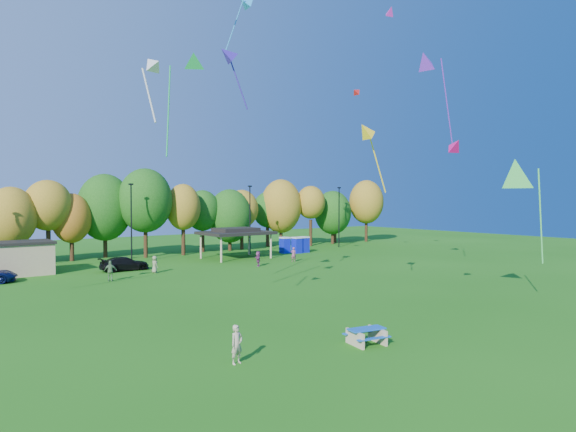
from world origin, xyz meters
TOP-DOWN VIEW (x-y plane):
  - ground at (0.00, 0.00)m, footprint 160.00×160.00m
  - tree_line at (-1.03, 45.51)m, footprint 93.57×10.55m
  - lamp_posts at (2.00, 40.00)m, footprint 64.50×0.25m
  - utility_building at (-10.00, 38.00)m, footprint 6.30×4.30m
  - pavilion at (14.00, 37.00)m, footprint 8.20×6.20m
  - porta_potties at (23.72, 37.58)m, footprint 3.75×2.16m
  - picnic_table at (-0.15, 1.10)m, footprint 2.19×1.93m
  - kite_flyer at (-7.00, 2.46)m, footprint 0.71×0.54m
  - car_d at (-0.69, 34.71)m, footprint 4.92×2.00m
  - far_person_0 at (17.68, 30.17)m, footprint 0.73×0.62m
  - far_person_1 at (1.09, 31.24)m, footprint 0.64×0.90m
  - far_person_2 at (-4.03, 28.86)m, footprint 1.18×0.83m
  - far_person_3 at (12.10, 29.27)m, footprint 1.04×1.59m
  - kite_0 at (21.17, 23.27)m, footprint 1.25×0.98m
  - kite_1 at (18.67, 16.46)m, footprint 1.25×1.51m
  - kite_4 at (14.19, 1.15)m, footprint 5.04×3.16m
  - kite_5 at (-0.18, 14.80)m, footprint 2.83×1.66m
  - kite_6 at (17.25, 11.10)m, footprint 5.05×2.18m
  - kite_7 at (7.73, 24.18)m, footprint 3.86×1.56m
  - kite_8 at (8.97, 10.10)m, footprint 3.35×1.57m
  - kite_12 at (-9.05, 6.94)m, footprint 1.14×2.11m
  - kite_14 at (-3.09, 14.19)m, footprint 2.91×4.12m
  - kite_15 at (9.35, 2.60)m, footprint 1.28×1.50m

SIDE VIEW (x-z plane):
  - ground at x=0.00m, z-range 0.00..0.00m
  - picnic_table at x=-0.15m, z-range 0.07..0.90m
  - car_d at x=-0.69m, z-range 0.00..1.43m
  - far_person_3 at x=12.10m, z-range 0.00..1.64m
  - far_person_0 at x=17.68m, z-range 0.00..1.69m
  - far_person_1 at x=1.09m, z-range 0.00..1.71m
  - kite_flyer at x=-7.00m, z-range 0.00..1.76m
  - far_person_2 at x=-4.03m, z-range 0.00..1.85m
  - porta_potties at x=23.72m, z-range 0.01..2.19m
  - utility_building at x=-10.00m, z-range 0.01..3.26m
  - pavilion at x=14.00m, z-range 1.34..5.11m
  - lamp_posts at x=2.00m, z-range 0.36..9.45m
  - tree_line at x=-1.03m, z-range 0.34..11.49m
  - kite_4 at x=14.19m, z-range 5.23..13.24m
  - kite_15 at x=9.35m, z-range 10.14..11.44m
  - kite_8 at x=8.97m, z-range 9.67..15.15m
  - kite_12 at x=-9.05m, z-range 12.19..15.55m
  - kite_14 at x=-3.09m, z-range 12.81..20.27m
  - kite_5 at x=-0.18m, z-range 15.31..19.84m
  - kite_0 at x=21.17m, z-range 18.45..19.66m
  - kite_6 at x=17.25m, z-range 14.89..23.42m
  - kite_1 at x=18.67m, z-range 24.57..25.88m
  - kite_7 at x=7.73m, z-range 22.65..29.11m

